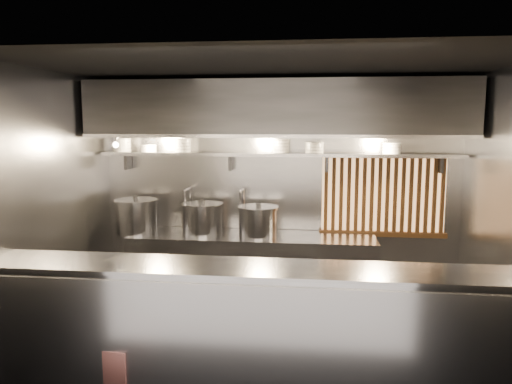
% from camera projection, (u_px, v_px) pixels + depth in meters
% --- Properties ---
extents(floor, '(4.50, 4.50, 0.00)m').
position_uv_depth(floor, '(267.00, 347.00, 5.09)').
color(floor, black).
rests_on(floor, ground).
extents(ceiling, '(4.50, 4.50, 0.00)m').
position_uv_depth(ceiling, '(268.00, 66.00, 4.69)').
color(ceiling, black).
rests_on(ceiling, wall_back).
extents(wall_back, '(4.50, 0.00, 4.50)m').
position_uv_depth(wall_back, '(279.00, 191.00, 6.37)').
color(wall_back, gray).
rests_on(wall_back, floor).
extents(wall_left, '(0.00, 3.00, 3.00)m').
position_uv_depth(wall_left, '(51.00, 207.00, 5.16)').
color(wall_left, gray).
rests_on(wall_left, floor).
extents(wall_right, '(0.00, 3.00, 3.00)m').
position_uv_depth(wall_right, '(508.00, 217.00, 4.63)').
color(wall_right, gray).
rests_on(wall_right, floor).
extents(serving_counter, '(4.50, 0.56, 1.13)m').
position_uv_depth(serving_counter, '(256.00, 334.00, 4.07)').
color(serving_counter, '#939398').
rests_on(serving_counter, floor).
extents(cooking_bench, '(3.00, 0.70, 0.90)m').
position_uv_depth(cooking_bench, '(252.00, 271.00, 6.17)').
color(cooking_bench, '#939398').
rests_on(cooking_bench, floor).
extents(bowl_shelf, '(4.40, 0.34, 0.04)m').
position_uv_depth(bowl_shelf, '(278.00, 154.00, 6.12)').
color(bowl_shelf, '#939398').
rests_on(bowl_shelf, wall_back).
extents(exhaust_hood, '(4.40, 0.81, 0.65)m').
position_uv_depth(exhaust_hood, '(277.00, 109.00, 5.83)').
color(exhaust_hood, '#2D2D30').
rests_on(exhaust_hood, ceiling).
extents(wood_screen, '(1.56, 0.09, 1.04)m').
position_uv_depth(wood_screen, '(383.00, 195.00, 6.17)').
color(wood_screen, '#FFBA72').
rests_on(wood_screen, wall_back).
extents(faucet_left, '(0.04, 0.30, 0.50)m').
position_uv_depth(faucet_left, '(188.00, 198.00, 6.38)').
color(faucet_left, silver).
rests_on(faucet_left, wall_back).
extents(faucet_right, '(0.04, 0.30, 0.50)m').
position_uv_depth(faucet_right, '(242.00, 199.00, 6.30)').
color(faucet_right, silver).
rests_on(faucet_right, wall_back).
extents(heat_lamp, '(0.25, 0.35, 0.20)m').
position_uv_depth(heat_lamp, '(114.00, 140.00, 5.86)').
color(heat_lamp, '#939398').
rests_on(heat_lamp, exhaust_hood).
extents(pendant_bulb, '(0.09, 0.09, 0.19)m').
position_uv_depth(pendant_bulb, '(269.00, 148.00, 6.00)').
color(pendant_bulb, '#2D2D30').
rests_on(pendant_bulb, exhaust_hood).
extents(stock_pot_left, '(0.69, 0.69, 0.46)m').
position_uv_depth(stock_pot_left, '(137.00, 216.00, 6.22)').
color(stock_pot_left, '#939398').
rests_on(stock_pot_left, cooking_bench).
extents(stock_pot_mid, '(0.63, 0.63, 0.41)m').
position_uv_depth(stock_pot_mid, '(258.00, 221.00, 6.03)').
color(stock_pot_mid, '#939398').
rests_on(stock_pot_mid, cooking_bench).
extents(stock_pot_right, '(0.68, 0.68, 0.42)m').
position_uv_depth(stock_pot_right, '(202.00, 218.00, 6.16)').
color(stock_pot_right, '#939398').
rests_on(stock_pot_right, cooking_bench).
extents(red_placard, '(0.27, 0.06, 0.37)m').
position_uv_depth(red_placard, '(111.00, 373.00, 3.98)').
color(red_placard, red).
rests_on(red_placard, serving_counter).
extents(bowl_stack_0, '(0.24, 0.24, 0.17)m').
position_uv_depth(bowl_stack_0, '(122.00, 145.00, 6.34)').
color(bowl_stack_0, white).
rests_on(bowl_stack_0, bowl_shelf).
extents(bowl_stack_1, '(0.21, 0.21, 0.09)m').
position_uv_depth(bowl_stack_1, '(149.00, 148.00, 6.31)').
color(bowl_stack_1, white).
rests_on(bowl_stack_1, bowl_shelf).
extents(bowl_stack_2, '(0.22, 0.22, 0.17)m').
position_uv_depth(bowl_stack_2, '(183.00, 145.00, 6.25)').
color(bowl_stack_2, white).
rests_on(bowl_stack_2, bowl_shelf).
extents(bowl_stack_3, '(0.21, 0.21, 0.17)m').
position_uv_depth(bowl_stack_3, '(281.00, 146.00, 6.10)').
color(bowl_stack_3, white).
rests_on(bowl_stack_3, bowl_shelf).
extents(bowl_stack_4, '(0.23, 0.23, 0.13)m').
position_uv_depth(bowl_stack_4, '(314.00, 148.00, 6.06)').
color(bowl_stack_4, white).
rests_on(bowl_stack_4, bowl_shelf).
extents(bowl_stack_5, '(0.23, 0.23, 0.13)m').
position_uv_depth(bowl_stack_5, '(391.00, 148.00, 5.95)').
color(bowl_stack_5, white).
rests_on(bowl_stack_5, bowl_shelf).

